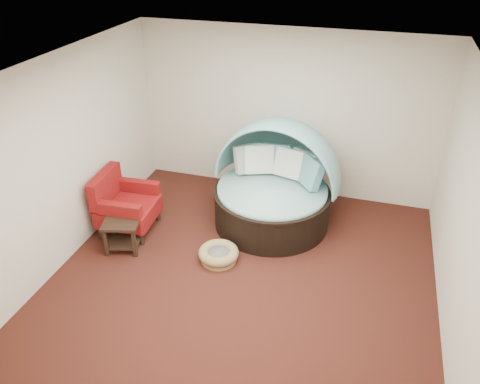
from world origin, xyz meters
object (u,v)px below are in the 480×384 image
(canopy_daybed, at_px, (275,178))
(pet_basket, at_px, (219,254))
(side_table, at_px, (123,230))
(red_armchair, at_px, (124,204))

(canopy_daybed, distance_m, pet_basket, 1.49)
(canopy_daybed, relative_size, side_table, 3.31)
(red_armchair, relative_size, side_table, 1.55)
(canopy_daybed, bearing_deg, pet_basket, -106.27)
(pet_basket, relative_size, side_table, 1.22)
(canopy_daybed, xyz_separation_m, red_armchair, (-2.13, -0.91, -0.32))
(pet_basket, height_order, red_armchair, red_armchair)
(pet_basket, distance_m, red_armchair, 1.70)
(canopy_daybed, height_order, side_table, canopy_daybed)
(canopy_daybed, relative_size, pet_basket, 2.71)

